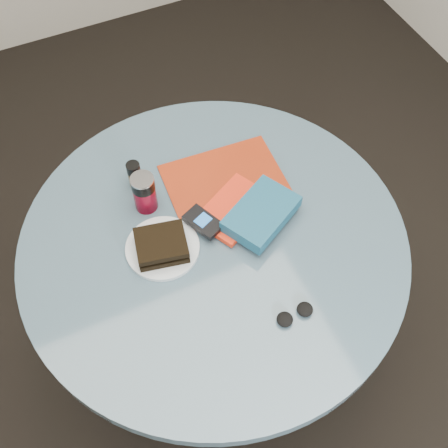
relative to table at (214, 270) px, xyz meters
name	(u,v)px	position (x,y,z in m)	size (l,w,h in m)	color
ground	(217,348)	(0.00, 0.00, -0.59)	(4.00, 4.00, 0.00)	black
table	(214,270)	(0.00, 0.00, 0.00)	(1.00, 1.00, 0.75)	black
plate	(163,248)	(-0.13, 0.03, 0.17)	(0.19, 0.19, 0.01)	silver
sandwich	(161,245)	(-0.13, 0.02, 0.20)	(0.14, 0.13, 0.04)	black
soda_can	(144,193)	(-0.12, 0.17, 0.22)	(0.07, 0.07, 0.11)	maroon
pepper_grinder	(135,175)	(-0.12, 0.25, 0.21)	(0.05, 0.05, 0.08)	#4F3E21
magazine	(225,182)	(0.11, 0.15, 0.17)	(0.32, 0.24, 0.01)	maroon
red_book	(234,209)	(0.08, 0.05, 0.18)	(0.19, 0.13, 0.02)	red
novel	(261,214)	(0.13, -0.01, 0.20)	(0.19, 0.12, 0.04)	navy
mp3_player	(203,222)	(-0.01, 0.04, 0.19)	(0.09, 0.11, 0.02)	black
headphones	(295,314)	(0.08, -0.28, 0.17)	(0.10, 0.04, 0.02)	black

